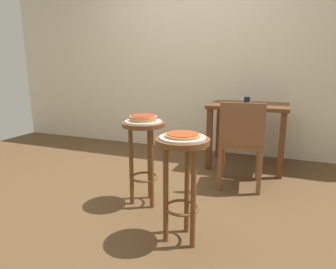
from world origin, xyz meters
The scene contains 12 objects.
ground_plane centered at (0.00, 0.00, 0.00)m, with size 6.00×6.00×0.00m, color brown.
back_wall centered at (0.00, 1.65, 1.50)m, with size 6.00×0.10×3.00m, color beige.
stool_foreground centered at (0.60, -0.62, 0.52)m, with size 0.35×0.35×0.72m.
serving_plate_foreground centered at (0.60, -0.62, 0.72)m, with size 0.30×0.30×0.01m, color silver.
pizza_foreground centered at (0.60, -0.62, 0.74)m, with size 0.23×0.23×0.02m.
stool_middle centered at (0.12, -0.21, 0.52)m, with size 0.35×0.35×0.72m.
serving_plate_middle centered at (0.12, -0.21, 0.72)m, with size 0.30×0.30×0.01m, color silver.
pizza_middle centered at (0.12, -0.21, 0.75)m, with size 0.22×0.22×0.05m.
dining_table centered at (0.82, 1.11, 0.61)m, with size 0.87×0.63×0.75m.
cup_near_edge centered at (0.81, 0.98, 0.79)m, with size 0.06×0.06×0.09m, color black.
condiment_shaker centered at (0.81, 1.17, 0.79)m, with size 0.04×0.04×0.08m, color white.
wooden_chair centered at (0.84, 0.43, 0.47)m, with size 0.44×0.44×0.85m.
Camera 1 is at (1.18, -2.33, 1.16)m, focal length 31.25 mm.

